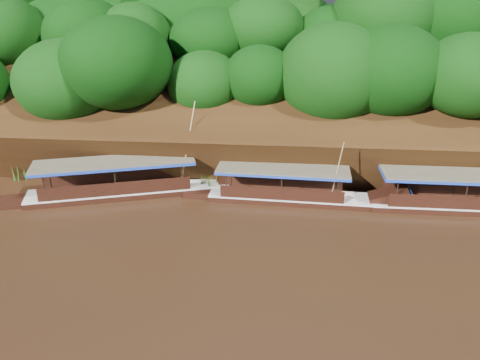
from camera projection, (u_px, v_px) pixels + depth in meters
The scene contains 5 objects.
ground at pixel (306, 263), 24.26m from camera, with size 160.00×160.00×0.00m, color black.
riverbank at pixel (298, 116), 44.46m from camera, with size 120.00×30.06×19.40m.
boat_1 at pixel (302, 194), 31.09m from camera, with size 13.21×2.73×5.01m.
boat_2 at pixel (142, 186), 32.28m from camera, with size 15.90×6.90×6.66m.
reeds at pixel (261, 177), 32.99m from camera, with size 48.79×2.52×1.90m.
Camera 1 is at (-1.45, -21.01, 13.25)m, focal length 35.00 mm.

